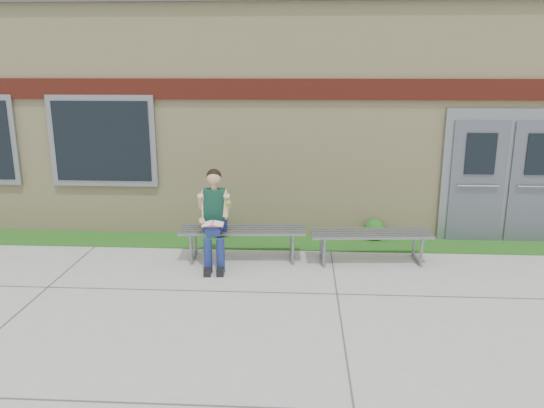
{
  "coord_description": "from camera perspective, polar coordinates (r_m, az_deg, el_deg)",
  "views": [
    {
      "loc": [
        0.5,
        -6.13,
        2.97
      ],
      "look_at": [
        0.05,
        1.7,
        0.93
      ],
      "focal_mm": 35.0,
      "sensor_mm": 36.0,
      "label": 1
    }
  ],
  "objects": [
    {
      "name": "school_building",
      "position": [
        12.16,
        0.92,
        10.49
      ],
      "size": [
        16.2,
        6.22,
        4.2
      ],
      "color": "beige",
      "rests_on": "ground"
    },
    {
      "name": "ground",
      "position": [
        6.83,
        -1.29,
        -11.21
      ],
      "size": [
        80.0,
        80.0,
        0.0
      ],
      "primitive_type": "plane",
      "color": "#9E9E99",
      "rests_on": "ground"
    },
    {
      "name": "bench_right",
      "position": [
        8.38,
        10.57,
        -3.73
      ],
      "size": [
        1.89,
        0.65,
        0.48
      ],
      "rotation": [
        0.0,
        0.0,
        0.07
      ],
      "color": "slate",
      "rests_on": "ground"
    },
    {
      "name": "grass_strip",
      "position": [
        9.23,
        -0.01,
        -4.13
      ],
      "size": [
        16.0,
        0.8,
        0.02
      ],
      "primitive_type": "cube",
      "color": "#205215",
      "rests_on": "ground"
    },
    {
      "name": "girl",
      "position": [
        8.09,
        -6.22,
        -1.27
      ],
      "size": [
        0.54,
        0.88,
        1.47
      ],
      "rotation": [
        0.0,
        0.0,
        0.07
      ],
      "color": "navy",
      "rests_on": "ground"
    },
    {
      "name": "shrub_mid",
      "position": [
        9.51,
        -5.66,
        -2.47
      ],
      "size": [
        0.35,
        0.35,
        0.35
      ],
      "primitive_type": "sphere",
      "color": "#205215",
      "rests_on": "grass_strip"
    },
    {
      "name": "shrub_east",
      "position": [
        9.49,
        10.96,
        -2.65
      ],
      "size": [
        0.37,
        0.37,
        0.37
      ],
      "primitive_type": "sphere",
      "color": "#205215",
      "rests_on": "grass_strip"
    },
    {
      "name": "bench_left",
      "position": [
        8.36,
        -3.18,
        -3.42
      ],
      "size": [
        1.99,
        0.65,
        0.51
      ],
      "rotation": [
        0.0,
        0.0,
        0.06
      ],
      "color": "slate",
      "rests_on": "ground"
    }
  ]
}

